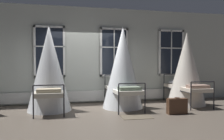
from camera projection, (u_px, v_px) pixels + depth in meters
The scene contains 8 objects.
ground at pixel (87, 108), 7.52m from camera, with size 22.54×22.54×0.00m, color brown.
back_wall_with_windows at pixel (82, 55), 8.54m from camera, with size 12.27×0.10×3.40m, color #B2B7AD.
window_bank at pixel (83, 75), 8.45m from camera, with size 7.86×0.10×2.62m.
cot_second at pixel (49, 69), 7.15m from camera, with size 1.30×1.98×2.55m.
cot_third at pixel (123, 68), 7.62m from camera, with size 1.30×1.99×2.58m.
cot_fourth at pixel (186, 69), 8.18m from camera, with size 1.30×2.00×2.48m.
rug_third at pixel (136, 117), 6.37m from camera, with size 0.80×0.56×0.01m, color brown.
suitcase_dark at pixel (177, 106), 6.73m from camera, with size 0.57×0.23×0.47m.
Camera 1 is at (-0.96, -7.45, 1.48)m, focal length 38.41 mm.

